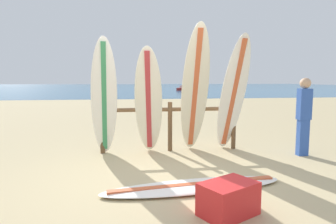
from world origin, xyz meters
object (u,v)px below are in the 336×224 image
Objects in this scene: surfboard_leaning_center at (233,95)px; cooler_box at (228,199)px; beachgoer_standing at (304,113)px; surfboard_rack at (170,119)px; surfboard_leaning_left at (148,102)px; surfboard_leaning_center_left at (195,92)px; surfboard_lying_on_sand at (194,186)px; small_boat_offshore at (183,88)px; surfboard_leaning_far_left at (104,99)px.

surfboard_leaning_center is 3.84× the size of cooler_box.
beachgoer_standing is at bearing -17.47° from surfboard_leaning_center.
surfboard_rack is 2.97m from cooler_box.
surfboard_leaning_center is 1.38m from beachgoer_standing.
surfboard_leaning_left is 0.84× the size of surfboard_leaning_center_left.
surfboard_lying_on_sand is at bearing -123.23° from surfboard_leaning_center.
small_boat_offshore is at bearing 78.65° from surfboard_rack.
surfboard_lying_on_sand is (-1.19, -1.82, -1.12)m from surfboard_leaning_center.
surfboard_leaning_far_left is at bearing 179.67° from surfboard_leaning_center.
surfboard_leaning_far_left reaches higher than surfboard_leaning_left.
surfboard_leaning_center is 2.96m from cooler_box.
surfboard_rack is at bearing 139.83° from surfboard_leaning_center_left.
cooler_box is at bearing -60.35° from surfboard_leaning_far_left.
cooler_box is at bearing -76.56° from surfboard_lying_on_sand.
beachgoer_standing is (3.77, -0.41, -0.29)m from surfboard_leaning_far_left.
surfboard_leaning_center_left reaches higher than surfboard_leaning_far_left.
surfboard_leaning_center is (2.49, -0.01, 0.04)m from surfboard_leaning_far_left.
cooler_box is (-6.81, -37.88, -0.08)m from small_boat_offshore.
surfboard_leaning_left is at bearing 1.66° from surfboard_leaning_far_left.
surfboard_rack is 1.37× the size of surfboard_leaning_left.
small_boat_offshore is (5.81, 35.28, -0.90)m from surfboard_leaning_center.
surfboard_leaning_far_left is at bearing -166.81° from surfboard_rack.
surfboard_lying_on_sand is at bearing 75.56° from cooler_box.
surfboard_leaning_left is at bearing -101.98° from small_boat_offshore.
surfboard_leaning_far_left is at bearing 173.71° from beachgoer_standing.
surfboard_leaning_left is 2.86m from cooler_box.
surfboard_leaning_center_left is at bearing 57.20° from cooler_box.
surfboard_rack is 4.70× the size of cooler_box.
beachgoer_standing is at bearing 29.89° from surfboard_lying_on_sand.
small_boat_offshore is (6.59, 35.32, -0.97)m from surfboard_leaning_center_left.
surfboard_leaning_left is 0.81× the size of surfboard_lying_on_sand.
small_boat_offshore is at bearing 76.74° from surfboard_leaning_far_left.
surfboard_lying_on_sand is 2.95m from beachgoer_standing.
cooler_box is at bearing -85.97° from surfboard_rack.
surfboard_leaning_left is 2.98m from beachgoer_standing.
surfboard_leaning_left is at bearing 76.21° from cooler_box.
beachgoer_standing is (2.48, -0.72, 0.17)m from surfboard_rack.
surfboard_rack reaches higher than small_boat_offshore.
cooler_box is (-0.22, -2.56, -1.05)m from surfboard_leaning_center_left.
surfboard_leaning_far_left is at bearing -103.26° from small_boat_offshore.
surfboard_leaning_center_left is 4.10× the size of cooler_box.
beachgoer_standing is (1.27, -0.40, -0.33)m from surfboard_leaning_center.
surfboard_leaning_center_left is at bearing -40.17° from surfboard_rack.
surfboard_leaning_left is at bearing 178.68° from surfboard_leaning_center.
surfboard_leaning_far_left is 3.80m from beachgoer_standing.
surfboard_leaning_left reaches higher than small_boat_offshore.
surfboard_leaning_center_left is 1.64× the size of beachgoer_standing.
surfboard_rack is 0.80m from surfboard_leaning_center_left.
small_boat_offshore is (4.54, 35.68, -0.57)m from beachgoer_standing.
beachgoer_standing reaches higher than surfboard_rack.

